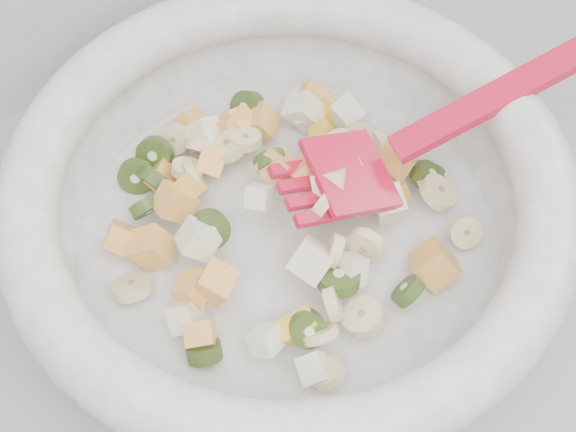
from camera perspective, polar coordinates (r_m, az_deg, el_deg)
counter at (r=1.09m, az=9.80°, el=-10.76°), size 2.00×0.60×0.90m
mixing_bowl at (r=0.58m, az=0.03°, el=0.60°), size 0.46×0.37×0.13m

